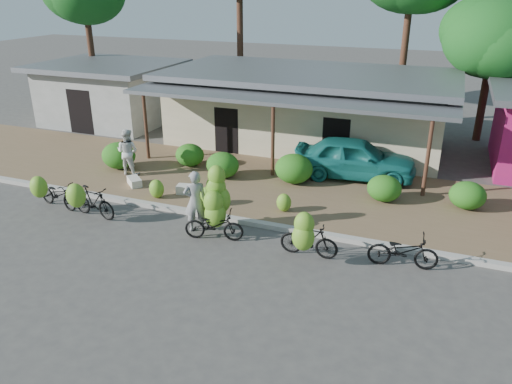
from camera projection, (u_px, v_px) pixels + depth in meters
ground at (201, 250)px, 14.20m from camera, size 100.00×100.00×0.00m
sidewalk at (262, 186)px, 18.47m from camera, size 60.00×6.00×0.12m
curb at (229, 219)px, 15.89m from camera, size 60.00×0.25×0.15m
shop_main at (308, 108)px, 22.93m from camera, size 13.00×8.50×3.35m
shop_grey at (110, 92)px, 26.69m from camera, size 7.00×6.00×3.15m
tree_near_right at (490, 35)px, 22.44m from camera, size 4.64×4.47×6.56m
hedge_0 at (119, 156)px, 19.90m from camera, size 1.36×1.23×1.06m
hedge_1 at (190, 155)px, 20.19m from camera, size 1.18×1.06×0.92m
hedge_2 at (223, 165)px, 18.98m from camera, size 1.26×1.14×0.98m
hedge_3 at (294, 169)px, 18.44m from camera, size 1.41×1.27×1.10m
hedge_4 at (384, 188)px, 16.93m from camera, size 1.16×1.04×0.90m
hedge_5 at (468, 195)px, 16.35m from camera, size 1.18×1.06×0.92m
bike_far_left at (55, 193)px, 16.61m from camera, size 1.80×1.34×1.32m
bike_left at (90, 201)px, 15.85m from camera, size 1.78×1.27×1.38m
bike_center at (215, 210)px, 14.71m from camera, size 1.85×1.35×2.13m
bike_right at (307, 237)px, 13.43m from camera, size 1.64×1.15×1.60m
bike_far_right at (403, 251)px, 13.17m from camera, size 1.90×0.89×0.96m
loose_banana_a at (157, 189)px, 17.21m from camera, size 0.53×0.45×0.66m
loose_banana_b at (207, 196)px, 16.65m from camera, size 0.52×0.44×0.65m
loose_banana_c at (284, 203)px, 16.20m from camera, size 0.49×0.42×0.61m
sack_near at (189, 189)px, 17.63m from camera, size 0.91×0.56×0.30m
sack_far at (134, 181)px, 18.37m from camera, size 0.81×0.78×0.28m
vendor at (195, 201)px, 14.96m from camera, size 0.84×0.77×1.93m
bystander at (128, 152)px, 19.17m from camera, size 0.90×0.71×1.80m
teal_van at (355, 158)px, 18.87m from camera, size 4.74×2.35×1.55m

